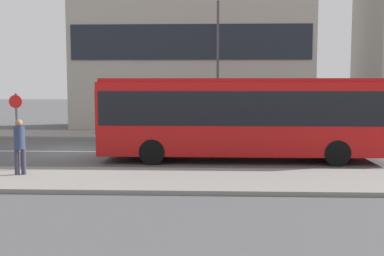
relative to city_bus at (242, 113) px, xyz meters
name	(u,v)px	position (x,y,z in m)	size (l,w,h in m)	color
ground_plane	(71,151)	(-7.39, 2.09, -1.85)	(120.00, 120.00, 0.00)	#4F4F51
sidewalk_near	(13,179)	(-7.39, -4.16, -1.78)	(44.00, 3.50, 0.13)	gray
sidewalk_far	(103,134)	(-7.39, 8.34, -1.78)	(44.00, 3.50, 0.13)	gray
lane_centerline	(71,151)	(-7.39, 2.09, -1.85)	(41.80, 0.16, 0.01)	silver
city_bus	(242,113)	(0.00, 0.00, 0.00)	(11.02, 2.53, 3.21)	red
parked_car_0	(345,130)	(5.52, 5.60, -1.21)	(3.91, 1.69, 1.36)	silver
pedestrian_near_stop	(20,143)	(-7.28, -3.83, -0.71)	(0.34, 0.34, 1.77)	#383347
bus_stop_sign	(17,125)	(-7.70, -2.98, -0.21)	(0.44, 0.12, 2.57)	#4C4C51
street_lamp	(218,51)	(-0.86, 7.59, 2.87)	(0.36, 0.36, 7.61)	#4C4C51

